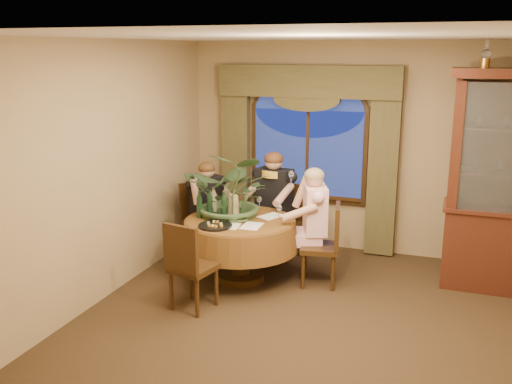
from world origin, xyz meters
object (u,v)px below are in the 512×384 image
(stoneware_vase, at_px, (234,205))
(chair_back_right, at_px, (283,222))
(wine_bottle_1, at_px, (210,203))
(wine_bottle_3, at_px, (214,200))
(person_pink, at_px, (315,224))
(wine_bottle_2, at_px, (199,204))
(dining_table, at_px, (240,250))
(centerpiece_plant, at_px, (233,161))
(oil_lamp_left, at_px, (486,52))
(wine_bottle_0, at_px, (224,206))
(person_back, at_px, (207,209))
(chair_front_left, at_px, (193,265))
(person_scarf, at_px, (274,205))
(chair_back, at_px, (201,220))
(chair_right, at_px, (319,245))
(olive_bowl, at_px, (241,220))

(stoneware_vase, bearing_deg, chair_back_right, 64.76)
(wine_bottle_1, height_order, wine_bottle_3, same)
(person_pink, bearing_deg, wine_bottle_2, 86.15)
(chair_back_right, bearing_deg, stoneware_vase, 80.22)
(dining_table, distance_m, centerpiece_plant, 1.06)
(oil_lamp_left, xyz_separation_m, stoneware_vase, (-2.66, -0.66, -1.78))
(oil_lamp_left, distance_m, wine_bottle_0, 3.34)
(oil_lamp_left, relative_size, person_back, 0.26)
(oil_lamp_left, distance_m, chair_front_left, 3.86)
(person_pink, relative_size, wine_bottle_0, 4.15)
(person_scarf, xyz_separation_m, stoneware_vase, (-0.27, -0.73, 0.17))
(chair_back, height_order, wine_bottle_2, wine_bottle_2)
(oil_lamp_left, height_order, wine_bottle_3, oil_lamp_left)
(chair_front_left, height_order, wine_bottle_0, wine_bottle_0)
(chair_back, relative_size, wine_bottle_2, 2.91)
(person_back, height_order, stoneware_vase, person_back)
(wine_bottle_0, bearing_deg, stoneware_vase, 70.12)
(wine_bottle_1, xyz_separation_m, wine_bottle_2, (-0.10, -0.08, 0.00))
(centerpiece_plant, height_order, wine_bottle_3, centerpiece_plant)
(chair_back, bearing_deg, centerpiece_plant, 91.69)
(chair_back_right, height_order, chair_back, same)
(chair_right, height_order, person_back, person_back)
(wine_bottle_2, bearing_deg, wine_bottle_1, 38.69)
(olive_bowl, bearing_deg, stoneware_vase, 131.03)
(person_back, bearing_deg, wine_bottle_3, 73.91)
(person_back, height_order, olive_bowl, person_back)
(wine_bottle_1, relative_size, wine_bottle_3, 1.00)
(dining_table, height_order, wine_bottle_3, wine_bottle_3)
(chair_front_left, bearing_deg, person_pink, 61.82)
(person_scarf, xyz_separation_m, wine_bottle_0, (-0.33, -0.89, 0.20))
(chair_back_right, xyz_separation_m, olive_bowl, (-0.20, -0.99, 0.29))
(stoneware_vase, bearing_deg, oil_lamp_left, 13.93)
(wine_bottle_1, xyz_separation_m, wine_bottle_3, (-0.01, 0.14, 0.00))
(chair_front_left, relative_size, person_back, 0.74)
(dining_table, bearing_deg, person_scarf, 80.07)
(person_back, height_order, wine_bottle_0, person_back)
(centerpiece_plant, height_order, wine_bottle_0, centerpiece_plant)
(person_scarf, relative_size, wine_bottle_3, 4.33)
(dining_table, bearing_deg, oil_lamp_left, 16.89)
(chair_back_right, relative_size, olive_bowl, 6.55)
(chair_back, distance_m, wine_bottle_1, 0.87)
(dining_table, relative_size, centerpiece_plant, 1.15)
(person_scarf, distance_m, stoneware_vase, 0.80)
(person_back, bearing_deg, person_pink, 120.08)
(person_back, xyz_separation_m, centerpiece_plant, (0.57, -0.46, 0.78))
(olive_bowl, bearing_deg, person_scarf, 84.02)
(person_pink, relative_size, centerpiece_plant, 1.13)
(stoneware_vase, bearing_deg, wine_bottle_2, -150.87)
(person_pink, relative_size, person_scarf, 0.96)
(dining_table, bearing_deg, person_pink, 21.13)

